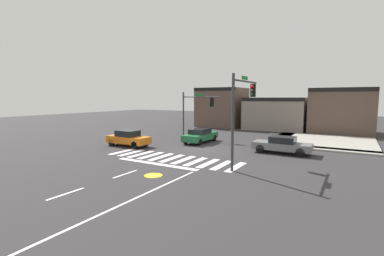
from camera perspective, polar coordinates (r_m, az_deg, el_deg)
name	(u,v)px	position (r m, az deg, el deg)	size (l,w,h in m)	color
ground_plane	(201,149)	(24.83, 1.79, -4.38)	(120.00, 120.00, 0.00)	#302D30
crosswalk_near	(172,158)	(21.08, -4.15, -6.32)	(10.87, 2.97, 0.01)	silver
lane_markings	(115,186)	(15.26, -15.71, -11.52)	(6.80, 18.75, 0.01)	white
bike_detector_marking	(153,175)	(16.74, -8.06, -9.73)	(1.10, 1.10, 0.01)	yellow
curb_corner_northeast	(315,141)	(31.31, 24.31, -2.57)	(10.00, 10.60, 0.15)	#9E998E
storefront_row	(278,110)	(41.92, 17.42, 3.57)	(24.13, 6.98, 6.15)	brown
traffic_signal_northwest	(196,107)	(30.70, 0.90, 4.37)	(4.72, 0.32, 5.25)	#383A3D
traffic_signal_southeast	(242,104)	(18.65, 10.42, 5.00)	(0.32, 4.57, 6.11)	#383A3D
car_orange	(128,138)	(26.81, -13.14, -2.09)	(4.31, 1.71, 1.52)	orange
car_green	(200,135)	(28.26, 1.75, -1.55)	(1.80, 4.74, 1.44)	#1E6638
car_gray	(282,145)	(23.98, 18.25, -3.34)	(4.67, 1.82, 1.41)	slate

